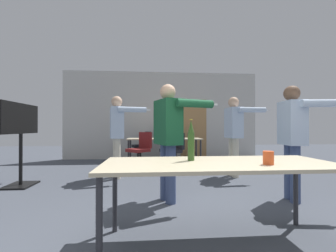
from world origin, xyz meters
TOP-DOWN VIEW (x-y plane):
  - back_wall at (0.02, 6.28)m, footprint 6.66×0.12m
  - conference_table_near at (0.20, 0.50)m, footprint 2.08×0.84m
  - conference_table_far at (-0.00, 5.03)m, footprint 2.13×0.74m
  - tv_screen at (-2.78, 2.81)m, footprint 0.44×1.16m
  - person_left_plaid at (1.42, 3.29)m, footprint 0.82×0.67m
  - person_far_watching at (1.67, 1.63)m, footprint 0.76×0.71m
  - person_right_polo at (-0.15, 1.76)m, footprint 0.92×0.67m
  - person_center_tall at (-1.11, 3.35)m, footprint 0.89×0.67m
  - office_chair_near_pushed at (0.40, 5.71)m, footprint 0.57×0.62m
  - office_chair_far_left at (0.18, 4.20)m, footprint 0.62×0.57m
  - office_chair_side_rolled at (-0.66, 5.76)m, footprint 0.64×0.59m
  - office_chair_mid_tucked at (-0.67, 4.37)m, footprint 0.68×0.69m
  - beer_bottle at (-0.03, 0.61)m, footprint 0.06×0.06m
  - drink_cup at (0.58, 0.33)m, footprint 0.09×0.09m

SIDE VIEW (x-z plane):
  - office_chair_near_pushed at x=0.40m, z-range -0.03..0.90m
  - office_chair_far_left at x=0.18m, z-range -0.03..0.91m
  - office_chair_side_rolled at x=-0.66m, z-range -0.03..0.91m
  - office_chair_mid_tucked at x=-0.67m, z-range -0.02..0.92m
  - conference_table_far at x=0.00m, z-range 0.31..1.07m
  - conference_table_near at x=0.20m, z-range 0.32..1.07m
  - drink_cup at x=0.58m, z-range 0.76..0.87m
  - beer_bottle at x=-0.03m, z-range 0.74..1.14m
  - tv_screen at x=-2.78m, z-range 0.19..1.70m
  - person_far_watching at x=1.67m, z-range 0.17..1.86m
  - person_right_polo at x=-0.15m, z-range 0.17..1.87m
  - person_center_tall at x=-1.11m, z-range 0.17..1.91m
  - person_left_plaid at x=1.42m, z-range 0.18..1.92m
  - back_wall at x=0.02m, z-range -0.01..2.98m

